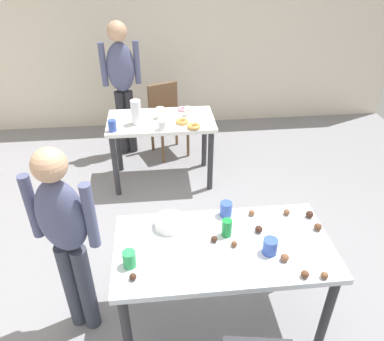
{
  "coord_description": "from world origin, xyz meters",
  "views": [
    {
      "loc": [
        -0.24,
        -1.94,
        2.42
      ],
      "look_at": [
        0.0,
        0.4,
        0.9
      ],
      "focal_mm": 34.97,
      "sensor_mm": 36.0,
      "label": 1
    }
  ],
  "objects_px": {
    "dining_table_far": "(161,130)",
    "person_girl_near": "(66,233)",
    "soda_can": "(227,228)",
    "person_adult_far": "(122,78)",
    "chair_far_table": "(167,115)",
    "dining_table_near": "(223,256)",
    "pitcher_far": "(136,112)",
    "mixing_bowl": "(169,223)"
  },
  "relations": [
    {
      "from": "dining_table_far",
      "to": "pitcher_far",
      "type": "height_order",
      "value": "pitcher_far"
    },
    {
      "from": "person_girl_near",
      "to": "person_adult_far",
      "type": "height_order",
      "value": "person_adult_far"
    },
    {
      "from": "dining_table_near",
      "to": "pitcher_far",
      "type": "relative_size",
      "value": 5.45
    },
    {
      "from": "dining_table_far",
      "to": "person_girl_near",
      "type": "relative_size",
      "value": 0.77
    },
    {
      "from": "chair_far_table",
      "to": "person_adult_far",
      "type": "bearing_deg",
      "value": 176.21
    },
    {
      "from": "dining_table_far",
      "to": "chair_far_table",
      "type": "relative_size",
      "value": 1.29
    },
    {
      "from": "dining_table_near",
      "to": "person_adult_far",
      "type": "height_order",
      "value": "person_adult_far"
    },
    {
      "from": "person_girl_near",
      "to": "chair_far_table",
      "type": "bearing_deg",
      "value": 73.79
    },
    {
      "from": "dining_table_near",
      "to": "person_girl_near",
      "type": "xyz_separation_m",
      "value": [
        -0.97,
        0.08,
        0.21
      ]
    },
    {
      "from": "person_adult_far",
      "to": "soda_can",
      "type": "distance_m",
      "value": 2.63
    },
    {
      "from": "dining_table_near",
      "to": "person_adult_far",
      "type": "xyz_separation_m",
      "value": [
        -0.75,
        2.59,
        0.32
      ]
    },
    {
      "from": "dining_table_near",
      "to": "mixing_bowl",
      "type": "height_order",
      "value": "mixing_bowl"
    },
    {
      "from": "person_girl_near",
      "to": "mixing_bowl",
      "type": "relative_size",
      "value": 7.26
    },
    {
      "from": "dining_table_far",
      "to": "chair_far_table",
      "type": "bearing_deg",
      "value": 82.87
    },
    {
      "from": "dining_table_near",
      "to": "pitcher_far",
      "type": "height_order",
      "value": "pitcher_far"
    },
    {
      "from": "person_adult_far",
      "to": "soda_can",
      "type": "xyz_separation_m",
      "value": [
        0.79,
        -2.51,
        -0.16
      ]
    },
    {
      "from": "dining_table_near",
      "to": "person_adult_far",
      "type": "distance_m",
      "value": 2.72
    },
    {
      "from": "soda_can",
      "to": "pitcher_far",
      "type": "relative_size",
      "value": 0.48
    },
    {
      "from": "mixing_bowl",
      "to": "pitcher_far",
      "type": "distance_m",
      "value": 1.64
    },
    {
      "from": "dining_table_near",
      "to": "person_adult_far",
      "type": "relative_size",
      "value": 0.86
    },
    {
      "from": "chair_far_table",
      "to": "pitcher_far",
      "type": "xyz_separation_m",
      "value": [
        -0.33,
        -0.74,
        0.38
      ]
    },
    {
      "from": "dining_table_near",
      "to": "dining_table_far",
      "type": "xyz_separation_m",
      "value": [
        -0.33,
        1.9,
        -0.02
      ]
    },
    {
      "from": "soda_can",
      "to": "pitcher_far",
      "type": "bearing_deg",
      "value": 109.41
    },
    {
      "from": "chair_far_table",
      "to": "soda_can",
      "type": "distance_m",
      "value": 2.51
    },
    {
      "from": "chair_far_table",
      "to": "soda_can",
      "type": "height_order",
      "value": "soda_can"
    },
    {
      "from": "dining_table_far",
      "to": "pitcher_far",
      "type": "bearing_deg",
      "value": -162.53
    },
    {
      "from": "person_adult_far",
      "to": "pitcher_far",
      "type": "distance_m",
      "value": 0.79
    },
    {
      "from": "dining_table_near",
      "to": "person_girl_near",
      "type": "distance_m",
      "value": 1.0
    },
    {
      "from": "dining_table_near",
      "to": "pitcher_far",
      "type": "bearing_deg",
      "value": 107.56
    },
    {
      "from": "soda_can",
      "to": "mixing_bowl",
      "type": "bearing_deg",
      "value": 161.67
    },
    {
      "from": "chair_far_table",
      "to": "person_adult_far",
      "type": "xyz_separation_m",
      "value": [
        -0.5,
        0.03,
        0.48
      ]
    },
    {
      "from": "dining_table_far",
      "to": "soda_can",
      "type": "bearing_deg",
      "value": -78.62
    },
    {
      "from": "chair_far_table",
      "to": "pitcher_far",
      "type": "relative_size",
      "value": 3.44
    },
    {
      "from": "dining_table_far",
      "to": "mixing_bowl",
      "type": "distance_m",
      "value": 1.7
    },
    {
      "from": "dining_table_far",
      "to": "person_adult_far",
      "type": "bearing_deg",
      "value": 121.37
    },
    {
      "from": "mixing_bowl",
      "to": "soda_can",
      "type": "relative_size",
      "value": 1.64
    },
    {
      "from": "dining_table_near",
      "to": "soda_can",
      "type": "xyz_separation_m",
      "value": [
        0.03,
        0.09,
        0.16
      ]
    },
    {
      "from": "person_girl_near",
      "to": "mixing_bowl",
      "type": "distance_m",
      "value": 0.66
    },
    {
      "from": "pitcher_far",
      "to": "person_girl_near",
      "type": "bearing_deg",
      "value": -102.65
    },
    {
      "from": "dining_table_near",
      "to": "chair_far_table",
      "type": "distance_m",
      "value": 2.58
    },
    {
      "from": "dining_table_far",
      "to": "soda_can",
      "type": "height_order",
      "value": "soda_can"
    },
    {
      "from": "chair_far_table",
      "to": "soda_can",
      "type": "xyz_separation_m",
      "value": [
        0.28,
        -2.47,
        0.31
      ]
    }
  ]
}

